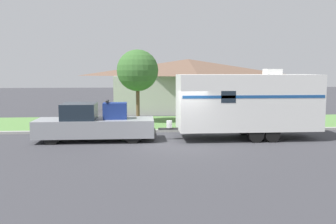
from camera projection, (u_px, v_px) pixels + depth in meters
ground_plane at (181, 145)px, 17.52m from camera, size 120.00×120.00×0.00m
curb_strip at (174, 131)px, 21.23m from camera, size 80.00×0.30×0.14m
lawn_strip at (169, 123)px, 24.85m from camera, size 80.00×7.00×0.03m
house_across_street at (188, 84)px, 32.78m from camera, size 13.50×8.40×4.46m
pickup_truck at (94, 124)px, 18.45m from camera, size 5.88×1.94×2.00m
travel_trailer at (247, 102)px, 18.93m from camera, size 8.03×2.47×3.54m
mailbox at (66, 114)px, 21.68m from camera, size 0.48×0.20×1.24m
tree_in_yard at (138, 71)px, 24.47m from camera, size 2.72×2.72×4.84m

